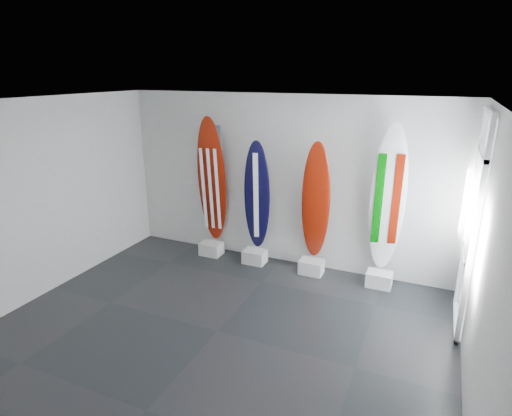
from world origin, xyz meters
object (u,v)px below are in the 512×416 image
at_px(surfboard_swiss, 316,202).
at_px(surfboard_usa, 212,181).
at_px(surfboard_navy, 257,196).
at_px(surfboard_italy, 388,200).

bearing_deg(surfboard_swiss, surfboard_usa, 168.47).
relative_size(surfboard_usa, surfboard_swiss, 1.15).
xyz_separation_m(surfboard_navy, surfboard_swiss, (1.07, 0.00, 0.03)).
relative_size(surfboard_navy, surfboard_swiss, 0.97).
relative_size(surfboard_usa, surfboard_navy, 1.18).
relative_size(surfboard_usa, surfboard_italy, 0.99).
bearing_deg(surfboard_usa, surfboard_swiss, -7.93).
distance_m(surfboard_usa, surfboard_swiss, 1.98).
bearing_deg(surfboard_swiss, surfboard_italy, -11.53).
distance_m(surfboard_navy, surfboard_swiss, 1.07).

